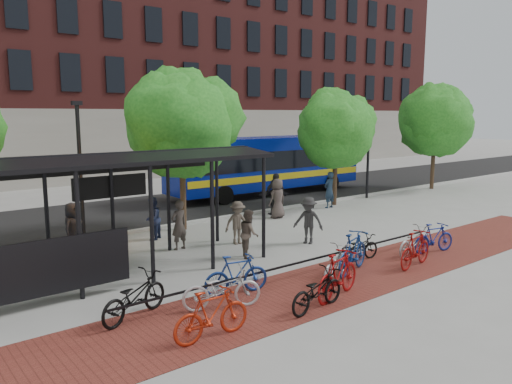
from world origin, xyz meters
TOP-DOWN VIEW (x-y plane):
  - ground at (0.00, 0.00)m, footprint 160.00×160.00m
  - asphalt_street at (0.00, 8.00)m, footprint 160.00×8.00m
  - curb at (0.00, 4.00)m, footprint 160.00×0.25m
  - brick_strip at (-2.00, -5.00)m, footprint 24.00×3.00m
  - bike_rack_rail at (-3.30, -4.10)m, footprint 12.00×0.05m
  - building_brick at (10.00, 26.00)m, footprint 55.00×14.00m
  - bus_shelter at (-8.13, -0.48)m, footprint 10.60×3.07m
  - tree_b at (-2.90, 3.35)m, footprint 5.15×4.20m
  - tree_c at (6.09, 3.35)m, footprint 4.66×3.80m
  - tree_d at (15.10, 3.35)m, footprint 5.39×4.40m
  - lamp_post_left at (-7.00, 3.60)m, footprint 0.35×0.20m
  - lamp_post_right at (9.00, 3.60)m, footprint 0.35×0.20m
  - bus at (5.50, 8.11)m, footprint 12.42×3.15m
  - bike_0 at (-8.49, -3.85)m, footprint 2.12×1.38m
  - bike_1 at (-7.70, -5.86)m, footprint 1.83×0.54m
  - bike_2 at (-6.59, -4.63)m, footprint 2.05×1.32m
  - bike_3 at (-5.74, -4.06)m, footprint 1.85×0.89m
  - bike_4 at (-4.84, -6.11)m, footprint 1.92×0.87m
  - bike_5 at (-3.86, -5.88)m, footprint 2.12×1.07m
  - bike_6 at (-2.88, -4.89)m, footprint 1.94×1.34m
  - bike_7 at (-1.98, -4.77)m, footprint 2.16×1.24m
  - bike_8 at (-0.91, -4.08)m, footprint 1.72×0.74m
  - bike_9 at (-0.03, -5.59)m, footprint 1.95×0.81m
  - bike_10 at (1.02, -4.83)m, footprint 1.91×0.84m
  - bike_11 at (1.87, -5.04)m, footprint 1.77×0.86m
  - pedestrian_0 at (-7.80, 2.31)m, footprint 1.03×1.00m
  - pedestrian_1 at (-4.68, 0.73)m, footprint 0.68×0.49m
  - pedestrian_2 at (-4.78, 2.53)m, footprint 0.99×0.97m
  - pedestrian_3 at (-2.65, 0.05)m, footprint 1.09×0.73m
  - pedestrian_4 at (1.88, 3.22)m, footprint 1.20×0.62m
  - pedestrian_5 at (1.95, 3.32)m, footprint 1.65×1.00m
  - pedestrian_6 at (1.49, 2.61)m, footprint 0.90×0.61m
  - pedestrian_7 at (5.13, 2.85)m, footprint 0.70×0.49m
  - pedestrian_8 at (-3.34, -1.50)m, footprint 0.90×0.96m
  - pedestrian_9 at (-0.61, -1.50)m, footprint 1.08×1.28m

SIDE VIEW (x-z plane):
  - ground at x=0.00m, z-range 0.00..0.00m
  - bike_rack_rail at x=-3.30m, z-range -0.47..0.47m
  - brick_strip at x=-2.00m, z-range 0.00..0.01m
  - asphalt_street at x=0.00m, z-range 0.00..0.01m
  - curb at x=0.00m, z-range 0.00..0.12m
  - bike_8 at x=-0.91m, z-range 0.00..0.88m
  - bike_6 at x=-2.88m, z-range 0.00..0.97m
  - bike_10 at x=1.02m, z-range 0.00..0.97m
  - bike_4 at x=-4.84m, z-range 0.00..0.97m
  - bike_2 at x=-6.59m, z-range 0.00..1.02m
  - bike_11 at x=1.87m, z-range 0.00..1.03m
  - bike_0 at x=-8.49m, z-range 0.00..1.05m
  - bike_3 at x=-5.74m, z-range 0.00..1.07m
  - bike_1 at x=-7.70m, z-range 0.00..1.09m
  - bike_9 at x=-0.03m, z-range 0.00..1.14m
  - bike_5 at x=-3.86m, z-range 0.00..1.23m
  - bike_7 at x=-1.98m, z-range 0.00..1.25m
  - pedestrian_3 at x=-2.65m, z-range 0.00..1.57m
  - pedestrian_8 at x=-3.34m, z-range 0.00..1.59m
  - pedestrian_2 at x=-4.78m, z-range 0.00..1.61m
  - pedestrian_5 at x=1.95m, z-range 0.00..1.69m
  - pedestrian_9 at x=-0.61m, z-range 0.00..1.71m
  - pedestrian_1 at x=-4.68m, z-range 0.00..1.74m
  - pedestrian_0 at x=-7.80m, z-range 0.00..1.79m
  - pedestrian_6 at x=1.49m, z-range 0.00..1.79m
  - pedestrian_7 at x=5.13m, z-range 0.00..1.83m
  - pedestrian_4 at x=1.88m, z-range 0.00..1.96m
  - bus at x=5.50m, z-range 0.25..3.59m
  - lamp_post_left at x=-7.00m, z-range 0.18..5.31m
  - lamp_post_right at x=9.00m, z-range 0.18..5.31m
  - bus_shelter at x=-8.13m, z-range 1.20..4.80m
  - tree_c at x=6.09m, z-range 1.09..7.02m
  - tree_b at x=-2.90m, z-range 1.22..7.69m
  - tree_d at x=15.10m, z-range 1.19..7.74m
  - building_brick at x=10.00m, z-range 0.00..20.00m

